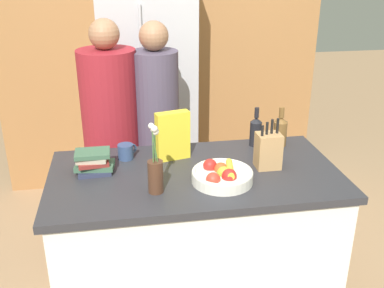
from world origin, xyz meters
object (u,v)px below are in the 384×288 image
object	(u,v)px
bottle_oil	(256,131)
refrigerator	(148,86)
cereal_box	(173,136)
person_in_blue	(157,127)
book_stack	(93,162)
bottle_vinegar	(280,131)
fruit_bowl	(222,175)
person_at_sink	(111,130)
flower_vase	(155,171)
coffee_mug	(126,151)
knife_block	(268,150)

from	to	relation	value
bottle_oil	refrigerator	bearing A→B (deg)	118.29
cereal_box	person_in_blue	xyz separation A→B (m)	(-0.05, 0.50, -0.13)
book_stack	refrigerator	bearing A→B (deg)	73.20
refrigerator	bottle_vinegar	world-z (taller)	refrigerator
bottle_oil	fruit_bowl	bearing A→B (deg)	-125.16
person_at_sink	book_stack	bearing A→B (deg)	-93.41
flower_vase	person_at_sink	distance (m)	0.89
flower_vase	coffee_mug	world-z (taller)	flower_vase
fruit_bowl	cereal_box	size ratio (longest dim) A/B	1.13
refrigerator	book_stack	xyz separation A→B (m)	(-0.38, -1.25, -0.05)
person_in_blue	cereal_box	bearing A→B (deg)	-77.79
book_stack	bottle_vinegar	bearing A→B (deg)	9.67
person_at_sink	knife_block	bearing A→B (deg)	-34.11
refrigerator	cereal_box	size ratio (longest dim) A/B	7.26
person_in_blue	book_stack	bearing A→B (deg)	-116.02
knife_block	book_stack	bearing A→B (deg)	174.26
book_stack	bottle_vinegar	size ratio (longest dim) A/B	0.89
cereal_box	person_at_sink	distance (m)	0.61
bottle_vinegar	person_at_sink	xyz separation A→B (m)	(-0.99, 0.40, -0.09)
cereal_box	bottle_vinegar	bearing A→B (deg)	7.38
coffee_mug	book_stack	world-z (taller)	book_stack
fruit_bowl	knife_block	size ratio (longest dim) A/B	1.14
person_at_sink	person_in_blue	size ratio (longest dim) A/B	1.01
knife_block	person_at_sink	size ratio (longest dim) A/B	0.17
flower_vase	person_at_sink	world-z (taller)	person_at_sink
bottle_vinegar	person_in_blue	xyz separation A→B (m)	(-0.70, 0.41, -0.09)
bottle_oil	coffee_mug	bearing A→B (deg)	-175.23
person_at_sink	refrigerator	bearing A→B (deg)	71.69
coffee_mug	fruit_bowl	bearing A→B (deg)	-38.16
cereal_box	person_in_blue	bearing A→B (deg)	95.37
refrigerator	person_in_blue	distance (m)	0.66
refrigerator	fruit_bowl	size ratio (longest dim) A/B	6.43
refrigerator	coffee_mug	size ratio (longest dim) A/B	18.10
bottle_oil	bottle_vinegar	bearing A→B (deg)	-8.39
fruit_bowl	bottle_vinegar	bearing A→B (deg)	42.40
refrigerator	person_at_sink	bearing A→B (deg)	-113.51
fruit_bowl	book_stack	size ratio (longest dim) A/B	1.46
knife_block	person_at_sink	distance (m)	1.07
refrigerator	book_stack	distance (m)	1.31
knife_block	coffee_mug	size ratio (longest dim) A/B	2.48
coffee_mug	person_in_blue	bearing A→B (deg)	64.92
cereal_box	person_in_blue	distance (m)	0.51
book_stack	person_at_sink	world-z (taller)	person_at_sink
book_stack	bottle_oil	distance (m)	0.96
book_stack	knife_block	bearing A→B (deg)	-5.74
cereal_box	bottle_oil	distance (m)	0.52
flower_vase	bottle_vinegar	bearing A→B (deg)	30.07
coffee_mug	book_stack	bearing A→B (deg)	-140.53
fruit_bowl	book_stack	xyz separation A→B (m)	(-0.64, 0.22, 0.02)
refrigerator	fruit_bowl	distance (m)	1.50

